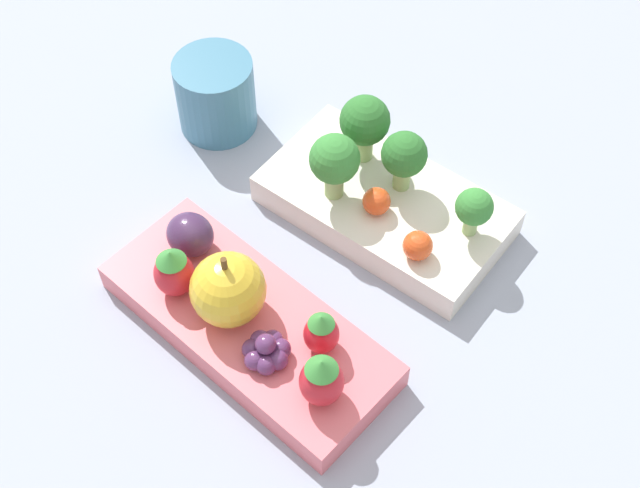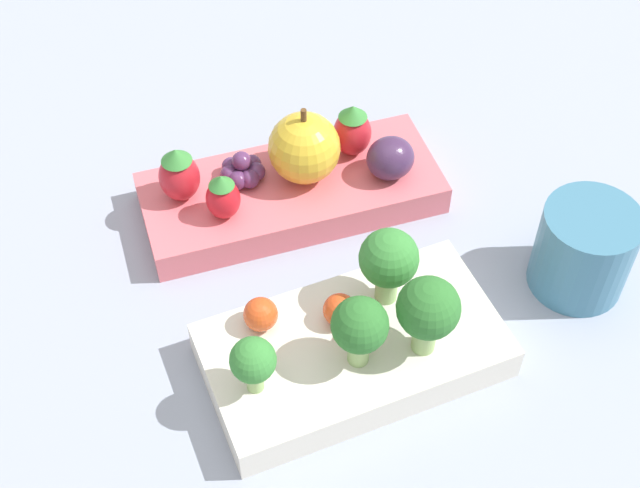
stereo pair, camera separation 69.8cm
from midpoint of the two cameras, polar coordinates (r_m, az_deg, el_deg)
ground_plane at (r=0.58m, az=19.32°, el=-28.23°), size 4.00×4.00×0.00m
bento_box_savoury at (r=0.56m, az=24.66°, el=-34.83°), size 0.20×0.11×0.03m
bento_box_fruit at (r=0.58m, az=16.04°, el=-21.45°), size 0.23×0.11×0.03m
broccoli_floret_0 at (r=0.50m, az=19.65°, el=-39.72°), size 0.03×0.03×0.04m
broccoli_floret_1 at (r=0.53m, az=32.25°, el=-33.25°), size 0.04×0.04×0.06m
broccoli_floret_2 at (r=0.52m, az=27.61°, el=-35.62°), size 0.04×0.04×0.06m
broccoli_floret_3 at (r=0.53m, az=28.07°, el=-29.75°), size 0.04×0.04×0.06m
cherry_tomato_0 at (r=0.52m, az=17.89°, el=-34.64°), size 0.02×0.02×0.02m
cherry_tomato_1 at (r=0.54m, az=24.05°, el=-33.13°), size 0.02×0.02×0.02m
apple at (r=0.55m, az=17.90°, el=-19.10°), size 0.05×0.05×0.06m
strawberry_0 at (r=0.53m, az=7.95°, el=-22.34°), size 0.03×0.03×0.05m
strawberry_1 at (r=0.53m, az=12.04°, el=-24.20°), size 0.03×0.03×0.04m
strawberry_2 at (r=0.57m, az=20.87°, el=-16.54°), size 0.03×0.03×0.05m
plum at (r=0.58m, az=24.12°, el=-18.73°), size 0.04×0.03×0.03m
grape_cluster at (r=0.55m, az=12.52°, el=-20.67°), size 0.03×0.03×0.03m
drinking_cup at (r=0.63m, az=38.27°, el=-23.95°), size 0.07×0.07×0.07m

